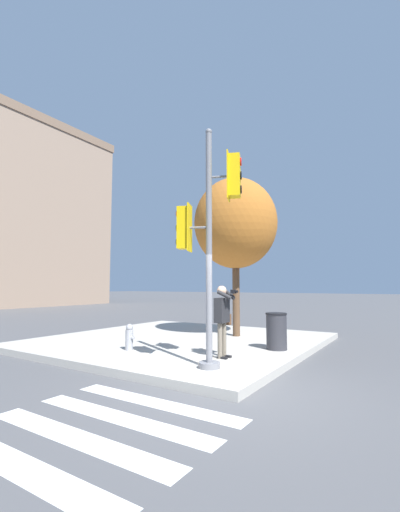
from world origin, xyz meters
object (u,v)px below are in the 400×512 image
fire_hydrant (129,337)px  street_tree (235,224)px  trash_bin (276,331)px  person_photographer (223,314)px  traffic_signal_pole (209,228)px

fire_hydrant → street_tree: bearing=-18.2°
street_tree → trash_bin: size_ratio=5.63×
fire_hydrant → trash_bin: size_ratio=0.71×
person_photographer → trash_bin: bearing=-22.9°
traffic_signal_pole → street_tree: street_tree is taller
traffic_signal_pole → fire_hydrant: traffic_signal_pole is taller
fire_hydrant → trash_bin: 3.88m
traffic_signal_pole → fire_hydrant: bearing=78.8°
street_tree → trash_bin: (-1.61, -1.98, -3.33)m
fire_hydrant → trash_bin: (2.16, -3.23, 0.15)m
traffic_signal_pole → street_tree: bearing=19.5°
traffic_signal_pole → trash_bin: bearing=-9.6°
traffic_signal_pole → trash_bin: (2.70, -0.46, -2.41)m
street_tree → fire_hydrant: street_tree is taller
traffic_signal_pole → street_tree: size_ratio=0.94×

